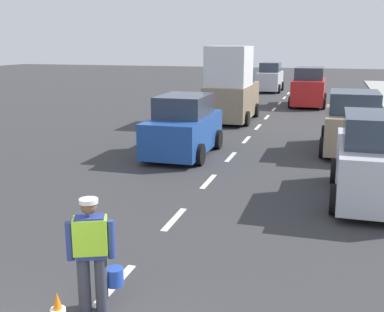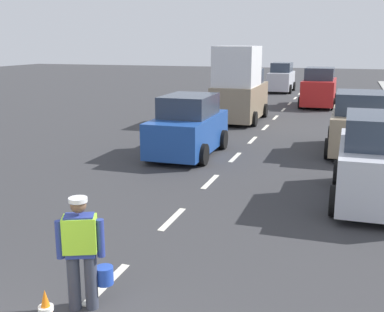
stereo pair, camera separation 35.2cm
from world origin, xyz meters
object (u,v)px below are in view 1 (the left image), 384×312
(car_parked_curbside, at_px, (374,161))
(car_oncoming_third, at_px, (270,78))
(delivery_truck, at_px, (231,87))
(car_parked_far, at_px, (352,124))
(car_oncoming_lead, at_px, (184,127))
(road_worker, at_px, (93,249))
(car_outgoing_far, at_px, (309,88))

(car_parked_curbside, relative_size, car_oncoming_third, 1.01)
(delivery_truck, height_order, car_parked_curbside, delivery_truck)
(delivery_truck, xyz_separation_m, car_parked_far, (5.36, -5.41, -0.63))
(car_oncoming_lead, bearing_deg, delivery_truck, 89.27)
(road_worker, xyz_separation_m, car_outgoing_far, (1.71, 23.82, 0.13))
(car_parked_far, height_order, car_oncoming_lead, car_parked_far)
(car_parked_curbside, distance_m, car_oncoming_third, 26.18)
(car_parked_far, distance_m, car_oncoming_third, 20.83)
(car_outgoing_far, distance_m, car_parked_curbside, 17.74)
(car_oncoming_third, bearing_deg, road_worker, -87.17)
(car_outgoing_far, distance_m, car_oncoming_lead, 14.56)
(car_outgoing_far, relative_size, car_oncoming_lead, 1.03)
(car_outgoing_far, xyz_separation_m, car_parked_curbside, (2.40, -17.57, -0.08))
(car_oncoming_third, bearing_deg, car_parked_curbside, -77.46)
(delivery_truck, distance_m, car_parked_curbside, 12.25)
(car_parked_curbside, bearing_deg, car_parked_far, 93.31)
(car_outgoing_far, distance_m, car_parked_far, 12.33)
(car_parked_far, distance_m, car_parked_curbside, 5.43)
(delivery_truck, bearing_deg, car_oncoming_third, 90.04)
(delivery_truck, relative_size, car_parked_curbside, 1.18)
(car_outgoing_far, bearing_deg, car_oncoming_lead, -103.37)
(delivery_truck, xyz_separation_m, car_oncoming_lead, (-0.09, -7.43, -0.68))
(road_worker, height_order, car_outgoing_far, car_outgoing_far)
(road_worker, height_order, car_parked_far, car_parked_far)
(car_parked_curbside, height_order, car_oncoming_lead, car_parked_curbside)
(car_parked_curbside, bearing_deg, car_outgoing_far, 97.78)
(road_worker, distance_m, car_parked_curbside, 7.48)
(car_outgoing_far, bearing_deg, car_parked_curbside, -82.22)
(car_parked_far, bearing_deg, car_outgoing_far, 99.74)
(delivery_truck, relative_size, car_parked_far, 1.18)
(road_worker, distance_m, car_outgoing_far, 23.88)
(car_outgoing_far, bearing_deg, car_parked_far, -80.26)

